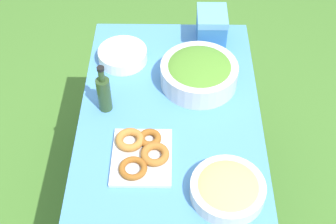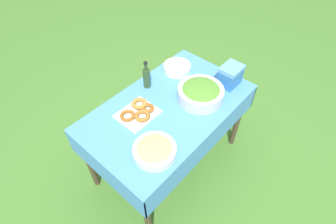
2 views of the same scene
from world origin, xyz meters
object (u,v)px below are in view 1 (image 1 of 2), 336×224
Objects in this scene: plate_stack at (123,55)px; olive_oil_bottle at (104,93)px; salad_bowl at (199,72)px; cooler_box at (211,27)px; pasta_bowl at (228,189)px; donut_platter at (141,153)px.

olive_oil_bottle is (-0.32, 0.05, 0.06)m from plate_stack.
cooler_box is at bearing -12.82° from salad_bowl.
salad_bowl is at bearing 167.18° from cooler_box.
donut_platter is at bearing 61.96° from pasta_bowl.
plate_stack reaches higher than donut_platter.
salad_bowl is 0.62m from pasta_bowl.
donut_platter is 1.23× the size of plate_stack.
salad_bowl is 0.31m from cooler_box.
pasta_bowl is 0.97× the size of donut_platter.
plate_stack is at bearing 11.71° from donut_platter.
donut_platter is 1.21× the size of olive_oil_bottle.
donut_platter is at bearing -168.29° from plate_stack.
salad_bowl is 0.45m from olive_oil_bottle.
salad_bowl is 0.50m from donut_platter.
pasta_bowl is 1.17× the size of olive_oil_bottle.
cooler_box is (0.47, -0.48, -0.01)m from olive_oil_bottle.
plate_stack is at bearing 109.31° from cooler_box.
olive_oil_bottle is 1.33× the size of cooler_box.
olive_oil_bottle reaches higher than salad_bowl.
pasta_bowl reaches higher than plate_stack.
salad_bowl is at bearing 8.33° from pasta_bowl.
cooler_box reaches higher than plate_stack.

